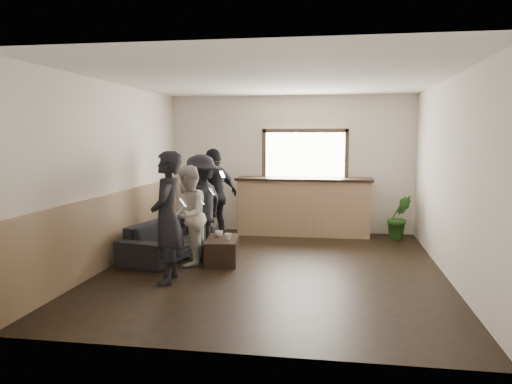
% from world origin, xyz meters
% --- Properties ---
extents(ground, '(5.00, 6.00, 0.01)m').
position_xyz_m(ground, '(0.00, 0.00, 0.00)').
color(ground, black).
extents(room_shell, '(5.01, 6.01, 2.80)m').
position_xyz_m(room_shell, '(-0.74, 0.00, 1.47)').
color(room_shell, silver).
rests_on(room_shell, ground).
extents(bar_counter, '(2.70, 0.68, 2.13)m').
position_xyz_m(bar_counter, '(0.30, 2.70, 0.64)').
color(bar_counter, '#A37A58').
rests_on(bar_counter, ground).
extents(sofa, '(1.16, 2.12, 0.59)m').
position_xyz_m(sofa, '(-1.75, 0.50, 0.29)').
color(sofa, black).
rests_on(sofa, ground).
extents(coffee_table, '(0.59, 0.91, 0.38)m').
position_xyz_m(coffee_table, '(-0.81, 0.24, 0.19)').
color(coffee_table, black).
rests_on(coffee_table, ground).
extents(cup_a, '(0.17, 0.17, 0.10)m').
position_xyz_m(cup_a, '(-0.90, 0.36, 0.43)').
color(cup_a, silver).
rests_on(cup_a, coffee_table).
extents(cup_b, '(0.14, 0.14, 0.10)m').
position_xyz_m(cup_b, '(-0.70, 0.17, 0.43)').
color(cup_b, silver).
rests_on(cup_b, coffee_table).
extents(potted_plant, '(0.54, 0.47, 0.85)m').
position_xyz_m(potted_plant, '(2.15, 2.56, 0.43)').
color(potted_plant, '#2D6623').
rests_on(potted_plant, ground).
extents(person_a, '(0.52, 0.70, 1.78)m').
position_xyz_m(person_a, '(-1.30, -0.92, 0.89)').
color(person_a, black).
rests_on(person_a, ground).
extents(person_b, '(0.65, 0.80, 1.53)m').
position_xyz_m(person_b, '(-1.30, 0.00, 0.77)').
color(person_b, beige).
rests_on(person_b, ground).
extents(person_c, '(0.88, 1.21, 1.68)m').
position_xyz_m(person_c, '(-1.30, 0.78, 0.84)').
color(person_c, black).
rests_on(person_c, ground).
extents(person_d, '(0.96, 1.08, 1.76)m').
position_xyz_m(person_d, '(-1.28, 1.68, 0.88)').
color(person_d, black).
rests_on(person_d, ground).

